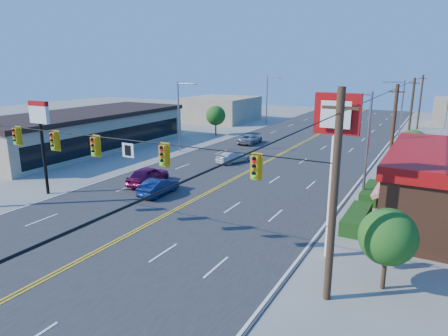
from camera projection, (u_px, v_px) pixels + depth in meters
The scene contains 21 objects.
ground at pixel (118, 241), 22.82m from camera, with size 160.00×160.00×0.00m, color gray.
road at pixel (259, 166), 39.81m from camera, with size 20.00×120.00×0.06m, color #2D2D30.
signal_span at pixel (110, 158), 21.66m from camera, with size 24.32×0.34×9.00m.
kfc_pylon at pixel (335, 143), 19.60m from camera, with size 2.20×0.36×8.50m.
strip_mall at pixel (84, 130), 47.77m from camera, with size 10.40×26.40×4.40m.
pizza_hut_sign at pixel (41, 128), 30.03m from camera, with size 1.90×0.30×6.85m.
streetlight_se at pixel (365, 141), 28.57m from camera, with size 2.55×0.25×8.00m.
streetlight_ne at pixel (400, 109), 48.97m from camera, with size 2.55×0.25×8.00m.
streetlight_sw at pixel (180, 113), 45.40m from camera, with size 2.55×0.25×8.00m.
streetlight_nw at pixel (268, 97), 67.49m from camera, with size 2.55×0.25×8.00m.
utility_pole_near at pixel (392, 138), 31.40m from camera, with size 0.28×0.28×8.40m, color #47301E.
utility_pole_mid at pixel (411, 114), 46.69m from camera, with size 0.28×0.28×8.40m, color #47301E.
utility_pole_far at pixel (420, 102), 61.99m from camera, with size 0.28×0.28×8.40m, color #47301E.
tree_kfc_rear at pixel (412, 147), 34.51m from camera, with size 2.94×2.94×4.41m.
tree_kfc_front at pixel (388, 237), 17.39m from camera, with size 2.52×2.52×3.78m.
tree_west at pixel (216, 116), 57.05m from camera, with size 2.80×2.80×4.20m.
bld_west_far at pixel (221, 109), 72.37m from camera, with size 11.00×12.00×4.20m, color tan.
car_magenta at pixel (148, 176), 33.41m from camera, with size 1.80×4.48×1.53m, color maroon.
car_blue at pixel (159, 187), 30.79m from camera, with size 1.35×3.86×1.27m, color #0E1E51.
car_white at pixel (233, 157), 41.04m from camera, with size 1.63×4.01×1.16m, color silver.
car_silver at pixel (250, 139), 50.95m from camera, with size 2.08×4.51×1.25m, color #A5A4A9.
Camera 1 is at (15.44, -15.55, 9.77)m, focal length 32.00 mm.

